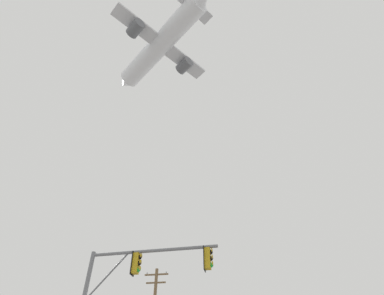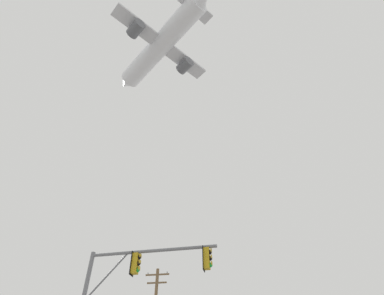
# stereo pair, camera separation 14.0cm
# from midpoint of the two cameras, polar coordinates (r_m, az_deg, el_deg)

# --- Properties ---
(signal_pole_near) EXTENTS (6.13, 0.59, 6.25)m
(signal_pole_near) POSITION_cam_midpoint_polar(r_m,az_deg,el_deg) (14.41, -11.71, -24.64)
(signal_pole_near) COLOR slate
(signal_pole_near) RESTS_ON ground
(airplane) EXTENTS (18.66, 15.73, 5.93)m
(airplane) POSITION_cam_midpoint_polar(r_m,az_deg,el_deg) (48.55, -6.13, 19.18)
(airplane) COLOR white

